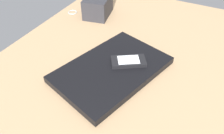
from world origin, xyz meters
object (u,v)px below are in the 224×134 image
(desk_organizer, at_px, (98,6))
(laptop_closed, at_px, (112,69))
(cell_phone_on_laptop, at_px, (128,61))
(key_ring, at_px, (73,12))

(desk_organizer, bearing_deg, laptop_closed, 24.74)
(cell_phone_on_laptop, bearing_deg, desk_organizer, -135.59)
(laptop_closed, xyz_separation_m, key_ring, (-0.27, -0.33, -0.01))
(cell_phone_on_laptop, distance_m, desk_organizer, 0.36)
(cell_phone_on_laptop, distance_m, key_ring, 0.43)
(laptop_closed, height_order, key_ring, laptop_closed)
(key_ring, relative_size, desk_organizer, 0.29)
(cell_phone_on_laptop, xyz_separation_m, key_ring, (-0.23, -0.37, -0.03))
(key_ring, xyz_separation_m, desk_organizer, (-0.03, 0.11, 0.04))
(desk_organizer, bearing_deg, cell_phone_on_laptop, 33.00)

